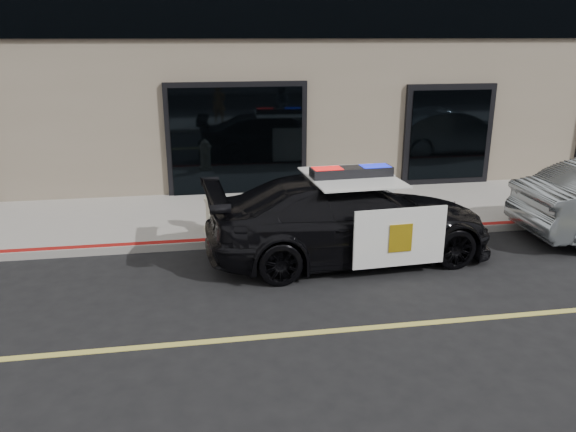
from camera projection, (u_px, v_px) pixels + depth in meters
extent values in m
plane|color=black|center=(352.00, 330.00, 7.84)|extent=(120.00, 120.00, 0.00)
cube|color=gray|center=(289.00, 213.00, 12.75)|extent=(60.00, 3.50, 0.15)
imported|color=black|center=(350.00, 218.00, 10.18)|extent=(2.72, 5.47, 1.52)
cube|color=white|center=(400.00, 237.00, 9.28)|extent=(1.62, 0.13, 1.01)
cube|color=white|center=(356.00, 201.00, 11.30)|extent=(1.62, 0.13, 1.01)
cube|color=white|center=(351.00, 177.00, 9.94)|extent=(1.62, 1.90, 0.03)
cube|color=gold|center=(401.00, 238.00, 9.25)|extent=(0.40, 0.04, 0.48)
cube|color=black|center=(351.00, 172.00, 9.91)|extent=(1.47, 0.46, 0.18)
cube|color=red|center=(327.00, 173.00, 9.82)|extent=(0.52, 0.36, 0.16)
cube|color=#0C19CC|center=(375.00, 170.00, 10.00)|extent=(0.52, 0.36, 0.16)
cylinder|color=beige|center=(214.00, 229.00, 11.34)|extent=(0.40, 0.40, 0.09)
cylinder|color=beige|center=(213.00, 214.00, 11.24)|extent=(0.29, 0.29, 0.56)
cylinder|color=beige|center=(212.00, 199.00, 11.14)|extent=(0.35, 0.35, 0.07)
sphere|color=beige|center=(212.00, 196.00, 11.12)|extent=(0.26, 0.26, 0.26)
cylinder|color=beige|center=(212.00, 190.00, 11.09)|extent=(0.08, 0.08, 0.08)
cylinder|color=beige|center=(213.00, 207.00, 11.39)|extent=(0.15, 0.13, 0.15)
cylinder|color=beige|center=(213.00, 213.00, 11.04)|extent=(0.15, 0.13, 0.15)
cylinder|color=beige|center=(214.00, 217.00, 11.03)|extent=(0.19, 0.16, 0.19)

